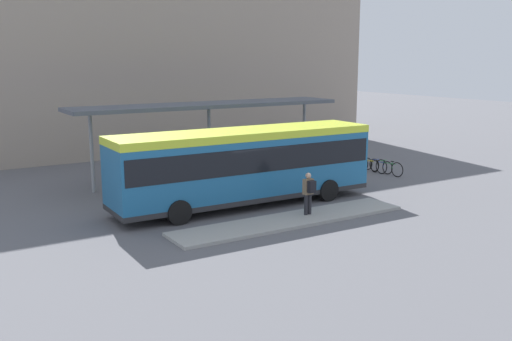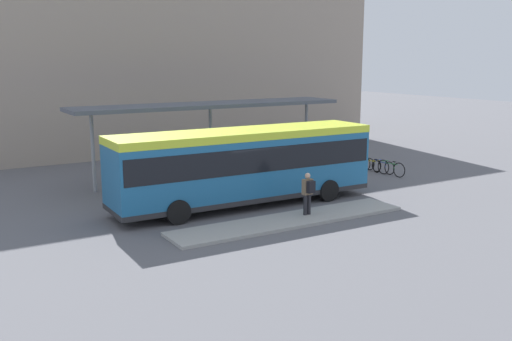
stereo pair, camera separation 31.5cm
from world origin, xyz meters
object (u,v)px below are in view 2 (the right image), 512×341
object	(u,v)px
bicycle_blue	(383,166)
potted_planter_near_shelter	(247,169)
bicycle_yellow	(372,165)
city_bus	(245,162)
bicycle_orange	(363,163)
pedestrian_waiting	(308,191)
bicycle_green	(391,168)

from	to	relation	value
bicycle_blue	potted_planter_near_shelter	world-z (taller)	potted_planter_near_shelter
bicycle_blue	bicycle_yellow	world-z (taller)	bicycle_blue
city_bus	bicycle_orange	size ratio (longest dim) A/B	7.00
bicycle_blue	bicycle_yellow	bearing A→B (deg)	8.18
pedestrian_waiting	potted_planter_near_shelter	bearing A→B (deg)	-13.05
pedestrian_waiting	bicycle_orange	bearing A→B (deg)	-57.25
city_bus	bicycle_orange	world-z (taller)	city_bus
bicycle_blue	city_bus	bearing A→B (deg)	99.81
pedestrian_waiting	bicycle_yellow	bearing A→B (deg)	-60.43
bicycle_yellow	bicycle_green	bearing A→B (deg)	7.27
bicycle_yellow	bicycle_orange	world-z (taller)	bicycle_orange
bicycle_orange	potted_planter_near_shelter	world-z (taller)	potted_planter_near_shelter
pedestrian_waiting	bicycle_blue	xyz separation A→B (m)	(8.44, 4.91, -0.69)
city_bus	pedestrian_waiting	distance (m)	3.16
bicycle_green	potted_planter_near_shelter	distance (m)	7.67
pedestrian_waiting	potted_planter_near_shelter	size ratio (longest dim) A/B	1.11
pedestrian_waiting	bicycle_yellow	size ratio (longest dim) A/B	1.02
bicycle_green	bicycle_orange	size ratio (longest dim) A/B	1.15
bicycle_green	potted_planter_near_shelter	world-z (taller)	potted_planter_near_shelter
bicycle_yellow	bicycle_orange	distance (m)	0.72
city_bus	potted_planter_near_shelter	bearing A→B (deg)	58.86
bicycle_green	bicycle_yellow	bearing A→B (deg)	-3.97
bicycle_green	bicycle_yellow	size ratio (longest dim) A/B	1.15
potted_planter_near_shelter	city_bus	bearing A→B (deg)	-121.91
bicycle_blue	potted_planter_near_shelter	size ratio (longest dim) A/B	1.13
city_bus	potted_planter_near_shelter	distance (m)	3.96
bicycle_orange	pedestrian_waiting	bearing A→B (deg)	118.84
bicycle_green	bicycle_yellow	distance (m)	1.44
bicycle_blue	bicycle_orange	bearing A→B (deg)	1.80
pedestrian_waiting	bicycle_green	size ratio (longest dim) A/B	0.89
bicycle_green	bicycle_orange	world-z (taller)	bicycle_green
bicycle_orange	potted_planter_near_shelter	xyz separation A→B (m)	(-7.43, -0.25, 0.41)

